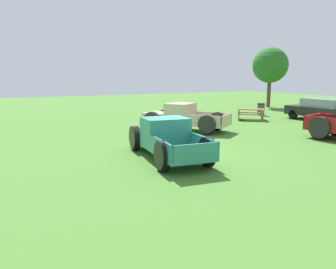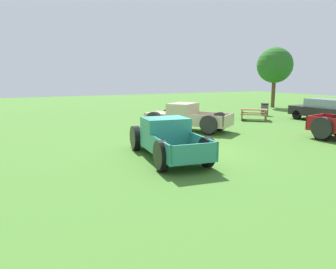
{
  "view_description": "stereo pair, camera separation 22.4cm",
  "coord_description": "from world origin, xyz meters",
  "px_view_note": "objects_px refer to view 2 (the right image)",
  "views": [
    {
      "loc": [
        10.93,
        -6.44,
        3.05
      ],
      "look_at": [
        0.41,
        -0.81,
        0.9
      ],
      "focal_mm": 34.85,
      "sensor_mm": 36.0,
      "label": 1
    },
    {
      "loc": [
        11.03,
        -6.24,
        3.05
      ],
      "look_at": [
        0.41,
        -0.81,
        0.9
      ],
      "focal_mm": 34.85,
      "sensor_mm": 36.0,
      "label": 2
    }
  ],
  "objects_px": {
    "pickup_truck_behind_right": "(182,117)",
    "picnic_table": "(254,113)",
    "sedan_distant_a": "(325,110)",
    "oak_tree_east": "(275,65)",
    "pickup_truck_foreground": "(165,138)",
    "trash_can": "(265,109)"
  },
  "relations": [
    {
      "from": "trash_can",
      "to": "oak_tree_east",
      "type": "bearing_deg",
      "value": 130.6
    },
    {
      "from": "pickup_truck_behind_right",
      "to": "trash_can",
      "type": "distance_m",
      "value": 9.61
    },
    {
      "from": "pickup_truck_foreground",
      "to": "picnic_table",
      "type": "xyz_separation_m",
      "value": [
        -6.43,
        10.16,
        -0.22
      ]
    },
    {
      "from": "pickup_truck_behind_right",
      "to": "picnic_table",
      "type": "relative_size",
      "value": 2.2
    },
    {
      "from": "sedan_distant_a",
      "to": "pickup_truck_foreground",
      "type": "bearing_deg",
      "value": -74.96
    },
    {
      "from": "pickup_truck_foreground",
      "to": "trash_can",
      "type": "height_order",
      "value": "pickup_truck_foreground"
    },
    {
      "from": "trash_can",
      "to": "pickup_truck_behind_right",
      "type": "bearing_deg",
      "value": -71.66
    },
    {
      "from": "pickup_truck_behind_right",
      "to": "trash_can",
      "type": "relative_size",
      "value": 5.41
    },
    {
      "from": "picnic_table",
      "to": "oak_tree_east",
      "type": "height_order",
      "value": "oak_tree_east"
    },
    {
      "from": "pickup_truck_foreground",
      "to": "pickup_truck_behind_right",
      "type": "xyz_separation_m",
      "value": [
        -5.1,
        3.62,
        0.02
      ]
    },
    {
      "from": "pickup_truck_foreground",
      "to": "pickup_truck_behind_right",
      "type": "relative_size",
      "value": 0.99
    },
    {
      "from": "pickup_truck_behind_right",
      "to": "trash_can",
      "type": "height_order",
      "value": "pickup_truck_behind_right"
    },
    {
      "from": "sedan_distant_a",
      "to": "picnic_table",
      "type": "xyz_separation_m",
      "value": [
        -2.66,
        -3.89,
        -0.3
      ]
    },
    {
      "from": "picnic_table",
      "to": "trash_can",
      "type": "bearing_deg",
      "value": 123.13
    },
    {
      "from": "pickup_truck_foreground",
      "to": "pickup_truck_behind_right",
      "type": "distance_m",
      "value": 6.25
    },
    {
      "from": "picnic_table",
      "to": "pickup_truck_behind_right",
      "type": "bearing_deg",
      "value": -78.44
    },
    {
      "from": "trash_can",
      "to": "oak_tree_east",
      "type": "relative_size",
      "value": 0.16
    },
    {
      "from": "pickup_truck_foreground",
      "to": "picnic_table",
      "type": "distance_m",
      "value": 12.02
    },
    {
      "from": "picnic_table",
      "to": "trash_can",
      "type": "distance_m",
      "value": 3.08
    },
    {
      "from": "sedan_distant_a",
      "to": "picnic_table",
      "type": "height_order",
      "value": "sedan_distant_a"
    },
    {
      "from": "pickup_truck_behind_right",
      "to": "picnic_table",
      "type": "xyz_separation_m",
      "value": [
        -1.34,
        6.53,
        -0.24
      ]
    },
    {
      "from": "oak_tree_east",
      "to": "trash_can",
      "type": "bearing_deg",
      "value": -49.4
    }
  ]
}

